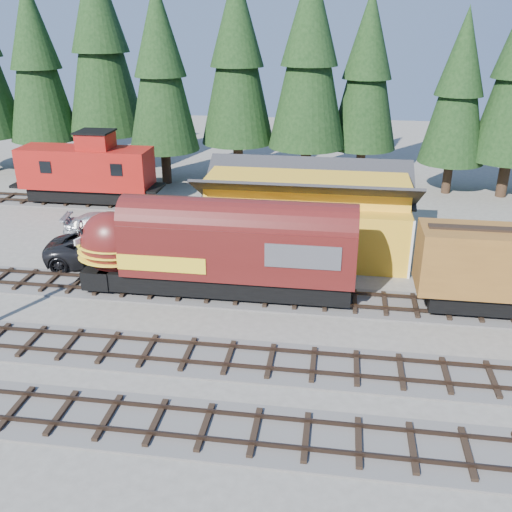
# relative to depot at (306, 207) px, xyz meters

# --- Properties ---
(ground) EXTENTS (120.00, 120.00, 0.00)m
(ground) POSITION_rel_depot_xyz_m (0.00, -10.50, -2.96)
(ground) COLOR #6B665B
(ground) RESTS_ON ground
(track_siding) EXTENTS (68.00, 3.20, 0.33)m
(track_siding) POSITION_rel_depot_xyz_m (10.00, -6.50, -2.90)
(track_siding) COLOR #4C4947
(track_siding) RESTS_ON ground
(track_spur) EXTENTS (32.00, 3.20, 0.33)m
(track_spur) POSITION_rel_depot_xyz_m (-10.00, 7.50, -2.90)
(track_spur) COLOR #4C4947
(track_spur) RESTS_ON ground
(depot) EXTENTS (12.80, 7.00, 5.30)m
(depot) POSITION_rel_depot_xyz_m (0.00, 0.00, 0.00)
(depot) COLOR gold
(depot) RESTS_ON ground
(conifer_backdrop) EXTENTS (79.98, 21.43, 16.94)m
(conifer_backdrop) POSITION_rel_depot_xyz_m (2.73, 14.53, 7.09)
(conifer_backdrop) COLOR black
(conifer_backdrop) RESTS_ON ground
(locomotive) EXTENTS (14.60, 2.90, 3.97)m
(locomotive) POSITION_rel_depot_xyz_m (-4.55, -6.50, -0.61)
(locomotive) COLOR black
(locomotive) RESTS_ON ground
(caboose) EXTENTS (10.05, 2.91, 5.22)m
(caboose) POSITION_rel_depot_xyz_m (-17.24, 7.50, -0.37)
(caboose) COLOR black
(caboose) RESTS_ON ground
(pickup_truck_a) EXTENTS (7.23, 4.27, 1.89)m
(pickup_truck_a) POSITION_rel_depot_xyz_m (-11.47, -3.52, -2.02)
(pickup_truck_a) COLOR black
(pickup_truck_a) RESTS_ON ground
(pickup_truck_b) EXTENTS (5.87, 3.18, 1.62)m
(pickup_truck_b) POSITION_rel_depot_xyz_m (-13.06, 0.63, -2.15)
(pickup_truck_b) COLOR #9EA1A5
(pickup_truck_b) RESTS_ON ground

